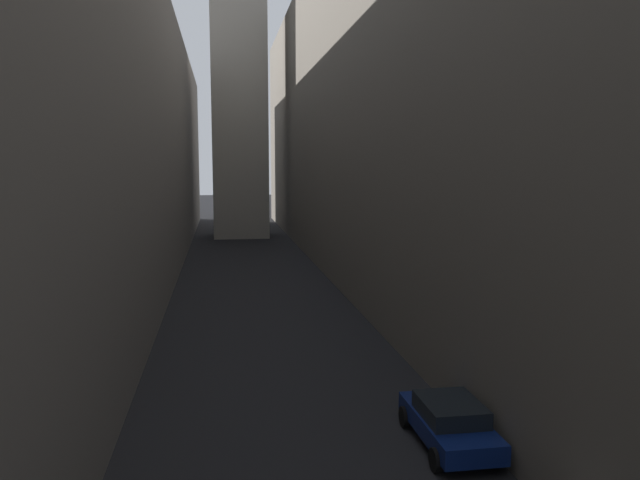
# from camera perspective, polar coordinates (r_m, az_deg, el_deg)

# --- Properties ---
(ground_plane) EXTENTS (264.00, 264.00, 0.00)m
(ground_plane) POSITION_cam_1_polar(r_m,az_deg,el_deg) (42.42, -5.86, -4.51)
(ground_plane) COLOR black
(building_block_left) EXTENTS (12.28, 108.00, 20.06)m
(building_block_left) POSITION_cam_1_polar(r_m,az_deg,el_deg) (44.57, -21.46, 8.57)
(building_block_left) COLOR slate
(building_block_left) RESTS_ON ground
(building_block_right) EXTENTS (13.46, 108.00, 25.57)m
(building_block_right) POSITION_cam_1_polar(r_m,az_deg,el_deg) (46.07, 9.53, 12.31)
(building_block_right) COLOR #60594F
(building_block_right) RESTS_ON ground
(parked_car_right_far) EXTENTS (2.06, 4.37, 1.43)m
(parked_car_right_far) POSITION_cam_1_polar(r_m,az_deg,el_deg) (19.76, 11.75, -15.95)
(parked_car_right_far) COLOR navy
(parked_car_right_far) RESTS_ON ground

